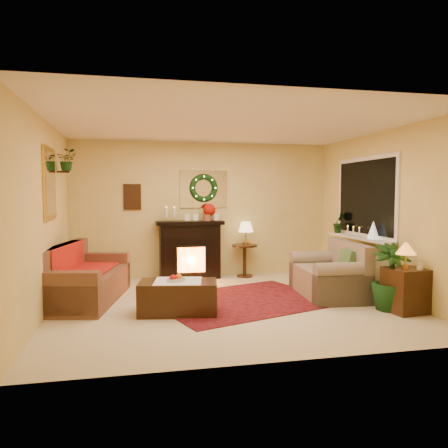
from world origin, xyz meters
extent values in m
plane|color=beige|center=(0.00, 0.00, 0.00)|extent=(5.00, 5.00, 0.00)
plane|color=white|center=(0.00, 0.00, 2.60)|extent=(5.00, 5.00, 0.00)
plane|color=#EFD88C|center=(0.00, 2.25, 1.30)|extent=(5.00, 5.00, 0.00)
plane|color=#EFD88C|center=(0.00, -2.25, 1.30)|extent=(5.00, 5.00, 0.00)
plane|color=#EFD88C|center=(-2.50, 0.00, 1.30)|extent=(4.50, 4.50, 0.00)
plane|color=#EFD88C|center=(2.50, 0.00, 1.30)|extent=(4.50, 4.50, 0.00)
cube|color=#591616|center=(0.24, 0.13, 0.01)|extent=(3.05, 2.65, 0.01)
cube|color=#4B281D|center=(-2.04, 0.62, 0.43)|extent=(1.26, 2.12, 0.85)
cube|color=red|center=(-2.12, 0.78, 0.46)|extent=(0.83, 1.34, 0.02)
cube|color=black|center=(-0.30, 2.04, 0.55)|extent=(1.13, 0.37, 1.03)
sphere|color=#A41403|center=(0.08, 2.05, 1.30)|extent=(0.24, 0.24, 0.24)
cylinder|color=silver|center=(-0.73, 2.04, 1.26)|extent=(0.06, 0.06, 0.18)
cylinder|color=white|center=(-0.59, 2.05, 1.26)|extent=(0.06, 0.06, 0.18)
cube|color=white|center=(0.00, 2.23, 1.70)|extent=(0.92, 0.02, 0.72)
torus|color=#194719|center=(0.00, 2.19, 1.72)|extent=(0.55, 0.11, 0.55)
cube|color=#381E11|center=(-1.35, 2.23, 1.55)|extent=(0.32, 0.03, 0.48)
cube|color=gold|center=(-2.48, 0.30, 1.75)|extent=(0.03, 0.84, 1.00)
imported|color=#194719|center=(-2.34, 1.05, 1.97)|extent=(0.33, 0.28, 0.36)
cube|color=#7D6651|center=(1.65, 0.19, 0.42)|extent=(0.97, 1.53, 0.85)
cube|color=white|center=(2.48, 0.55, 1.55)|extent=(0.03, 1.86, 1.36)
cube|color=black|center=(2.47, 0.55, 1.55)|extent=(0.02, 1.70, 1.22)
cube|color=white|center=(2.38, 0.55, 0.87)|extent=(0.22, 1.86, 0.04)
cone|color=white|center=(2.39, 0.13, 1.04)|extent=(0.19, 0.19, 0.28)
imported|color=#1F5D24|center=(2.36, 1.25, 1.08)|extent=(0.27, 0.22, 0.50)
cylinder|color=black|center=(0.76, 1.98, 0.33)|extent=(0.56, 0.56, 0.63)
cone|color=#E7C583|center=(0.78, 1.98, 0.88)|extent=(0.29, 0.29, 0.45)
cube|color=black|center=(2.26, -0.92, 0.27)|extent=(0.53, 0.53, 0.60)
cone|color=orange|center=(2.22, -0.95, 0.74)|extent=(0.27, 0.27, 0.40)
cube|color=black|center=(-0.78, -0.34, 0.21)|extent=(1.12, 0.74, 0.43)
cylinder|color=silver|center=(-0.81, -0.36, 0.45)|extent=(0.25, 0.25, 0.06)
imported|color=#24511C|center=(2.10, -0.80, 0.45)|extent=(1.81, 1.81, 2.76)
camera|label=1|loc=(-1.40, -6.12, 1.61)|focal=35.00mm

